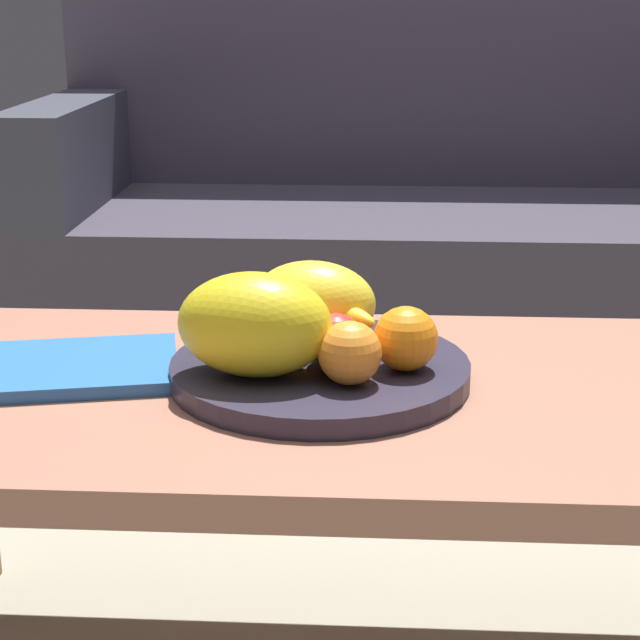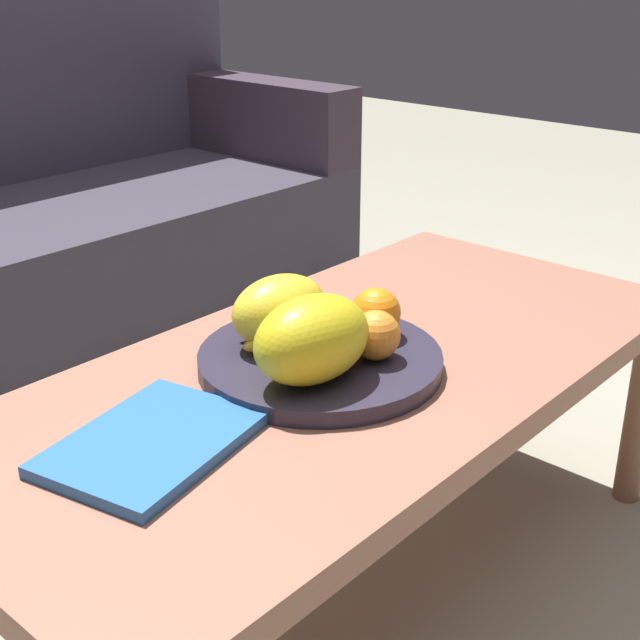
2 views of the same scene
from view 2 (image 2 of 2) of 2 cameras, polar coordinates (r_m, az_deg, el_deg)
ground_plane at (r=1.49m, az=1.39°, el=-17.13°), size 8.00×8.00×0.00m
coffee_table at (r=1.28m, az=1.54°, el=-4.60°), size 1.20×0.56×0.41m
couch at (r=2.26m, az=-19.45°, el=4.90°), size 1.70×0.70×0.90m
fruit_bowl at (r=1.24m, az=0.00°, el=-2.65°), size 0.35×0.35×0.03m
melon_large_front at (r=1.14m, az=-0.52°, el=-1.27°), size 0.19×0.14×0.12m
melon_smaller_beside at (r=1.25m, az=-2.67°, el=0.68°), size 0.17×0.12×0.10m
orange_front at (r=1.28m, az=3.69°, el=0.49°), size 0.07×0.07×0.07m
orange_left at (r=1.21m, az=3.60°, el=-1.03°), size 0.07×0.07×0.07m
apple_front at (r=1.23m, az=0.97°, el=-0.69°), size 0.06×0.06×0.06m
banana_bunch at (r=1.25m, az=-2.03°, el=-0.22°), size 0.16×0.14×0.06m
magazine at (r=1.07m, az=-10.96°, el=-7.92°), size 0.28×0.23×0.02m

